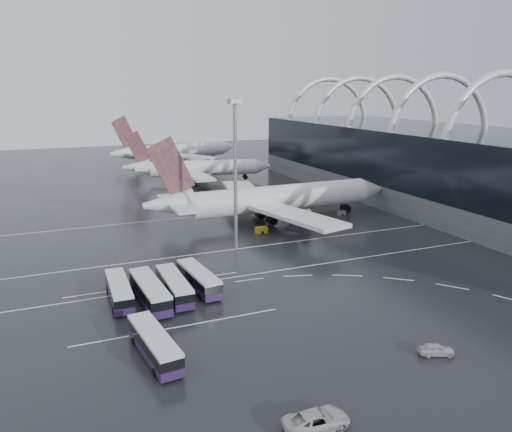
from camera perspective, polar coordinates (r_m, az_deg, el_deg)
name	(u,v)px	position (r m, az deg, el deg)	size (l,w,h in m)	color
ground	(288,265)	(90.00, 3.71, -5.57)	(420.00, 420.00, 0.00)	black
terminal	(470,168)	(139.38, 23.27, 5.05)	(42.00, 160.00, 34.90)	#5D5F62
lane_marking_near	(293,268)	(88.33, 4.29, -5.97)	(120.00, 0.25, 0.01)	white
lane_marking_mid	(262,246)	(100.29, 0.66, -3.42)	(120.00, 0.25, 0.01)	white
lane_marking_far	(217,214)	(125.48, -4.44, 0.19)	(120.00, 0.25, 0.01)	white
bus_bay_line_south	(180,327)	(68.44, -8.70, -12.40)	(28.00, 0.25, 0.01)	white
bus_bay_line_north	(155,284)	(82.74, -11.48, -7.66)	(28.00, 0.25, 0.01)	white
airliner_main	(270,200)	(117.28, 1.65, 1.86)	(61.89, 54.43, 21.01)	silver
airliner_gate_b	(196,169)	(170.71, -6.88, 5.40)	(49.93, 44.21, 17.41)	silver
airliner_gate_c	(175,152)	(210.64, -9.23, 7.24)	(57.37, 52.18, 20.77)	silver
bus_row_near_a	(119,290)	(77.24, -15.38, -8.20)	(3.13, 12.39, 3.04)	#2B1542
bus_row_near_b	(150,291)	(75.45, -12.04, -8.42)	(3.84, 13.65, 3.32)	#2B1542
bus_row_near_c	(174,286)	(77.01, -9.32, -7.88)	(3.11, 12.77, 3.14)	#2B1542
bus_row_near_d	(199,279)	(79.35, -6.57, -7.11)	(3.91, 12.83, 3.11)	#2B1542
bus_row_far_a	(154,344)	(61.33, -11.55, -14.12)	(4.22, 12.70, 3.07)	#2B1542
van_curve_a	(317,420)	(50.11, 6.94, -22.16)	(2.96, 6.43, 1.79)	#BCBCBC
van_curve_b	(436,350)	(64.63, 19.92, -14.16)	(1.65, 4.11, 1.40)	#BCBCBC
floodlight_mast	(235,157)	(95.41, -2.39, 6.80)	(2.21, 2.21, 28.78)	gray
gse_cart_belly_a	(319,221)	(117.25, 7.22, -0.56)	(2.46, 1.45, 1.34)	#AF8A17
gse_cart_belly_c	(261,230)	(108.89, 0.61, -1.60)	(2.52, 1.49, 1.37)	#AF8A17
gse_cart_belly_d	(341,213)	(126.30, 9.74, 0.36)	(1.90, 1.12, 1.04)	slate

